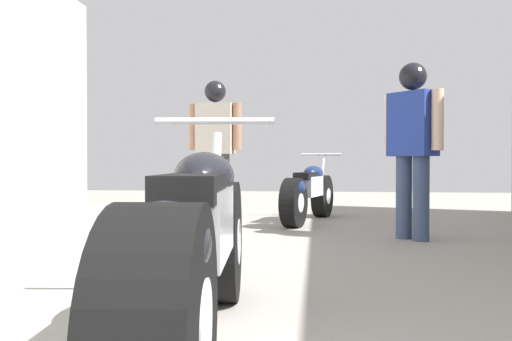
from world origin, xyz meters
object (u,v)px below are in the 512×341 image
at_px(motorcycle_maroon_cruiser, 196,250).
at_px(mechanic_in_blue, 215,136).
at_px(motorcycle_black_naked, 308,193).
at_px(mechanic_with_helmet, 413,134).

distance_m(motorcycle_maroon_cruiser, mechanic_in_blue, 4.65).
bearing_deg(mechanic_in_blue, motorcycle_black_naked, -7.76).
relative_size(motorcycle_black_naked, mechanic_with_helmet, 1.08).
relative_size(motorcycle_maroon_cruiser, motorcycle_black_naked, 1.14).
bearing_deg(mechanic_in_blue, motorcycle_maroon_cruiser, -79.83).
bearing_deg(motorcycle_maroon_cruiser, mechanic_in_blue, 100.17).
relative_size(motorcycle_black_naked, mechanic_in_blue, 1.02).
relative_size(mechanic_in_blue, mechanic_with_helmet, 1.06).
height_order(motorcycle_maroon_cruiser, mechanic_with_helmet, mechanic_with_helmet).
xyz_separation_m(mechanic_in_blue, mechanic_with_helmet, (2.14, -1.49, -0.06)).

